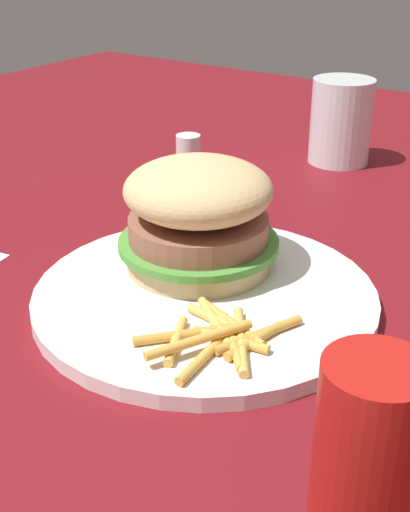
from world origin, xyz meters
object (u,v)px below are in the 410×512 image
object	(u,v)px
plate	(205,296)
drink_glass	(341,124)
sandwich	(198,215)
salt_shaker	(188,159)
fries_pile	(221,336)
ketchup_bottle	(362,494)

from	to	relation	value
plate	drink_glass	bearing A→B (deg)	9.22
sandwich	drink_glass	world-z (taller)	sandwich
plate	salt_shaker	xyz separation A→B (m)	(0.22, 0.17, 0.02)
fries_pile	drink_glass	bearing A→B (deg)	14.49
sandwich	ketchup_bottle	size ratio (longest dim) A/B	1.04
drink_glass	salt_shaker	size ratio (longest dim) A/B	1.86
plate	sandwich	xyz separation A→B (m)	(0.03, 0.03, 0.05)
drink_glass	ketchup_bottle	bearing A→B (deg)	-154.69
plate	fries_pile	xyz separation A→B (m)	(-0.05, -0.05, 0.01)
fries_pile	drink_glass	xyz separation A→B (m)	(0.44, 0.11, 0.03)
sandwich	fries_pile	world-z (taller)	sandwich
drink_glass	salt_shaker	bearing A→B (deg)	145.61
salt_shaker	drink_glass	bearing A→B (deg)	-34.39
drink_glass	salt_shaker	world-z (taller)	drink_glass
fries_pile	drink_glass	distance (m)	0.45
ketchup_bottle	salt_shaker	bearing A→B (deg)	43.39
ketchup_bottle	salt_shaker	size ratio (longest dim) A/B	2.35
sandwich	plate	bearing A→B (deg)	-138.34
plate	salt_shaker	distance (m)	0.28
sandwich	salt_shaker	bearing A→B (deg)	37.95
plate	ketchup_bottle	size ratio (longest dim) A/B	2.11
plate	ketchup_bottle	distance (m)	0.28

